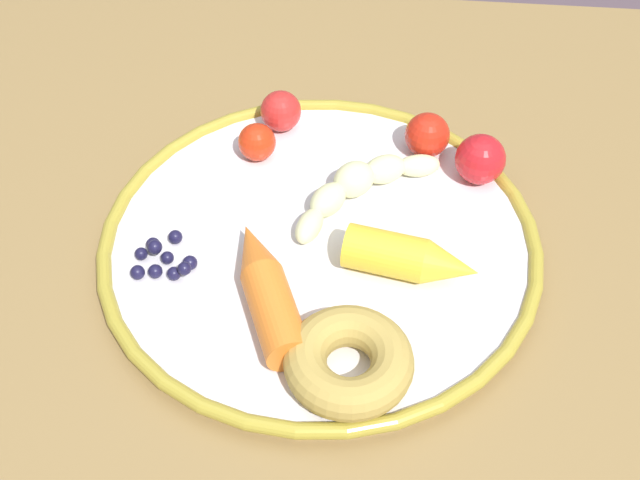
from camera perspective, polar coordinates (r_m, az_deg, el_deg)
dining_table at (r=0.75m, az=2.53°, el=-4.67°), size 1.05×0.75×0.71m
plate at (r=0.66m, az=-0.00°, el=-0.17°), size 0.36×0.36×0.02m
banana at (r=0.69m, az=2.68°, el=3.82°), size 0.12×0.11×0.03m
carrot_orange at (r=0.61m, az=-3.78°, el=-3.30°), size 0.08×0.13×0.03m
carrot_yellow at (r=0.63m, az=6.39°, el=-1.30°), size 0.11×0.05×0.03m
donut at (r=0.57m, az=2.22°, el=-8.46°), size 0.11×0.11×0.03m
blueberry_pile at (r=0.65m, az=-10.85°, el=-1.26°), size 0.05×0.05×0.02m
tomato_near at (r=0.75m, az=-2.75°, el=8.96°), size 0.04×0.04×0.04m
tomato_mid at (r=0.72m, az=-4.41°, el=6.81°), size 0.03×0.03×0.03m
tomato_far at (r=0.73m, az=7.48°, el=7.26°), size 0.04×0.04×0.04m
tomato_extra at (r=0.71m, az=11.10°, el=5.54°), size 0.04×0.04×0.04m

